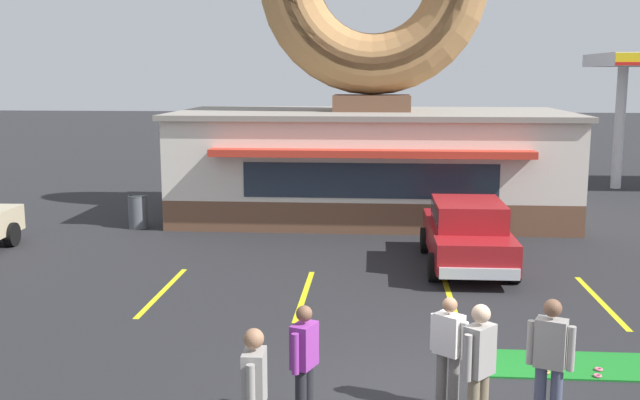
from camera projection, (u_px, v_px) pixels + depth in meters
donut_shop_building at (372, 99)px, 23.59m from camera, size 12.30×6.75×10.96m
putting_mat at (588, 366)px, 11.71m from camera, size 3.71×1.15×0.03m
mini_donut_near_left at (559, 355)px, 12.05m from camera, size 0.13×0.13×0.04m
mini_donut_near_right at (487, 354)px, 12.09m from camera, size 0.13×0.13×0.04m
mini_donut_mid_left at (546, 372)px, 11.37m from camera, size 0.13×0.13×0.04m
mini_donut_mid_centre at (599, 369)px, 11.48m from camera, size 0.13×0.13×0.04m
mini_donut_mid_right at (598, 376)px, 11.24m from camera, size 0.13×0.13×0.04m
golf_ball at (564, 363)px, 11.71m from camera, size 0.04×0.04×0.04m
car_red at (467, 231)px, 17.61m from camera, size 2.00×4.57×1.60m
pedestrian_blue_sweater_man at (304, 359)px, 9.65m from camera, size 0.36×0.56×1.61m
pedestrian_hooded_kid at (550, 358)px, 9.47m from camera, size 0.56×0.37×1.75m
pedestrian_leather_jacket_man at (449, 347)px, 10.16m from camera, size 0.48×0.43×1.56m
pedestrian_clipboard_woman at (479, 365)px, 9.20m from camera, size 0.43×0.47×1.77m
pedestrian_beanie_man at (255, 395)px, 8.37m from camera, size 0.24×0.60×1.76m
trash_bin at (138, 211)px, 22.15m from camera, size 0.57×0.57×0.97m
parking_stripe_far_left at (163, 291)px, 15.74m from camera, size 0.12×3.60×0.01m
parking_stripe_left at (304, 295)px, 15.52m from camera, size 0.12×3.60×0.01m
parking_stripe_mid_left at (450, 298)px, 15.29m from camera, size 0.12×3.60×0.01m
parking_stripe_centre at (600, 301)px, 15.06m from camera, size 0.12×3.60×0.01m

